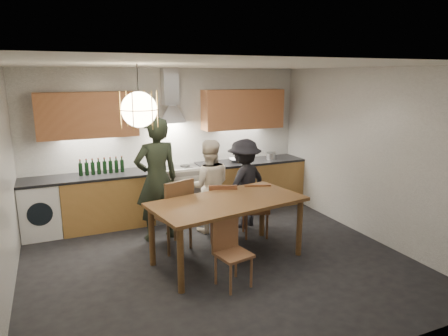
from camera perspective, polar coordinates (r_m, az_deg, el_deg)
name	(u,v)px	position (r m, az deg, el deg)	size (l,w,h in m)	color
ground	(218,261)	(5.59, -0.84, -13.19)	(5.00, 5.00, 0.00)	black
room_shell	(218,138)	(5.07, -0.90, 4.38)	(5.02, 4.52, 2.61)	white
counter_run	(177,192)	(7.15, -6.72, -3.44)	(5.00, 0.62, 0.90)	tan
range_stove	(176,193)	(7.14, -6.89, -3.54)	(0.90, 0.60, 0.92)	silver
wall_fixtures	(172,111)	(6.99, -7.50, 8.05)	(4.30, 0.54, 1.10)	#C67C4C
pendant_lamp	(139,110)	(4.63, -12.04, 8.17)	(0.43, 0.43, 0.70)	black
dining_table	(228,207)	(5.35, 0.53, -5.63)	(2.17, 1.33, 0.86)	brown
chair_back_left	(175,210)	(5.74, -7.00, -6.01)	(0.61, 0.61, 1.06)	brown
chair_back_mid	(223,209)	(6.00, -0.18, -5.84)	(0.54, 0.54, 0.92)	brown
chair_back_right	(256,207)	(6.19, 4.63, -5.51)	(0.50, 0.50, 0.88)	brown
chair_front	(230,247)	(4.86, 0.81, -11.16)	(0.44, 0.44, 0.83)	brown
person_left	(157,180)	(6.10, -9.58, -1.64)	(0.69, 0.45, 1.89)	black
person_mid	(209,186)	(6.38, -2.19, -2.61)	(0.73, 0.57, 1.50)	#F0E3CE
person_right	(244,183)	(6.58, 2.90, -2.22)	(0.95, 0.55, 1.48)	black
mixing_bowl	(236,160)	(7.42, 1.75, 1.12)	(0.28, 0.28, 0.07)	#B8B8BC
stock_pot	(271,156)	(7.73, 6.72, 1.71)	(0.17, 0.17, 0.12)	silver
wine_bottles	(102,166)	(6.82, -17.08, 0.29)	(0.72, 0.06, 0.26)	black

